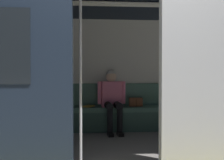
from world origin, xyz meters
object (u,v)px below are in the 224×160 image
at_px(train_car, 106,46).
at_px(book, 89,106).
at_px(handbag, 136,102).
at_px(grab_pole_door, 81,74).
at_px(bench_seat, 107,113).
at_px(person_seated, 112,96).

bearing_deg(train_car, book, -74.76).
xyz_separation_m(handbag, grab_pole_door, (0.99, 1.84, 0.55)).
distance_m(bench_seat, person_seated, 0.35).
distance_m(handbag, grab_pole_door, 2.16).
xyz_separation_m(train_car, bench_seat, (-0.06, -1.02, -1.19)).
relative_size(book, grab_pole_door, 0.10).
xyz_separation_m(train_car, grab_pole_door, (0.35, 0.76, -0.44)).
relative_size(bench_seat, person_seated, 2.77).
xyz_separation_m(bench_seat, handbag, (-0.59, -0.06, 0.20)).
bearing_deg(bench_seat, grab_pole_door, 77.14).
relative_size(person_seated, book, 5.45).
xyz_separation_m(bench_seat, person_seated, (-0.10, 0.05, 0.33)).
height_order(train_car, person_seated, train_car).
xyz_separation_m(handbag, book, (0.94, 0.03, -0.07)).
relative_size(handbag, grab_pole_door, 0.12).
distance_m(bench_seat, grab_pole_door, 1.97).
bearing_deg(grab_pole_door, bench_seat, -102.86).
bearing_deg(book, bench_seat, -154.32).
bearing_deg(bench_seat, train_car, 86.66).
relative_size(train_car, bench_seat, 1.92).
relative_size(train_car, book, 29.09).
xyz_separation_m(book, grab_pole_door, (0.06, 1.81, 0.63)).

